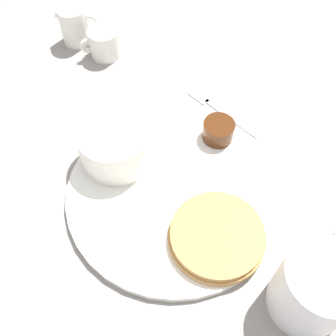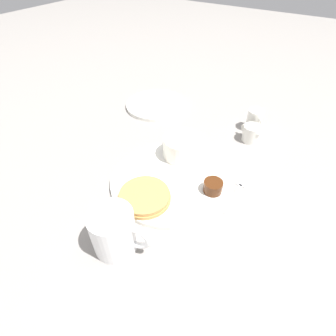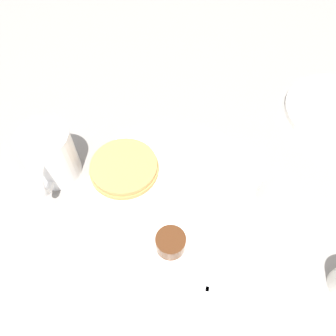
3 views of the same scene
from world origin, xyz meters
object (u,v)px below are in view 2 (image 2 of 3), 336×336
object	(u,v)px
coffee_mug	(115,232)
creamer_pitcher_far	(255,120)
bowl	(182,146)
plate	(169,180)
fork	(238,189)
creamer_pitcher_near	(251,133)

from	to	relation	value
coffee_mug	creamer_pitcher_far	bearing A→B (deg)	170.91
bowl	plate	bearing A→B (deg)	11.08
plate	fork	distance (m)	0.17
creamer_pitcher_near	plate	bearing A→B (deg)	-21.54
plate	coffee_mug	xyz separation A→B (m)	(0.21, 0.01, 0.04)
plate	creamer_pitcher_near	xyz separation A→B (m)	(-0.28, 0.11, 0.02)
bowl	coffee_mug	xyz separation A→B (m)	(0.30, 0.03, 0.01)
plate	creamer_pitcher_far	size ratio (longest dim) A/B	4.20
bowl	coffee_mug	world-z (taller)	coffee_mug
bowl	fork	bearing A→B (deg)	81.62
fork	bowl	bearing A→B (deg)	-98.38
fork	coffee_mug	bearing A→B (deg)	-28.14
bowl	coffee_mug	distance (m)	0.30
creamer_pitcher_far	coffee_mug	bearing A→B (deg)	-9.09
creamer_pitcher_near	creamer_pitcher_far	distance (m)	0.06
fork	plate	bearing A→B (deg)	-66.30
plate	creamer_pitcher_far	distance (m)	0.36
coffee_mug	creamer_pitcher_far	xyz separation A→B (m)	(-0.55, 0.09, -0.01)
creamer_pitcher_near	fork	world-z (taller)	creamer_pitcher_near
coffee_mug	creamer_pitcher_near	xyz separation A→B (m)	(-0.49, 0.10, -0.02)
bowl	creamer_pitcher_near	world-z (taller)	bowl
creamer_pitcher_near	coffee_mug	bearing A→B (deg)	-11.68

